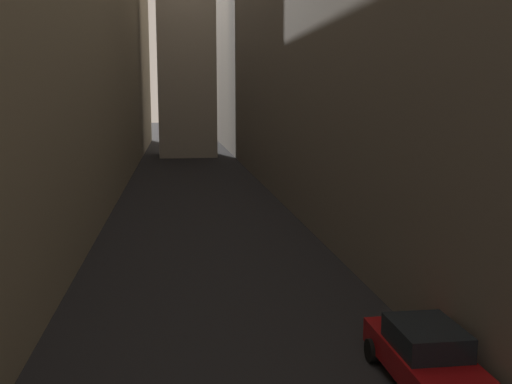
# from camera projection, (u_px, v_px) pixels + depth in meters

# --- Properties ---
(ground_plane) EXTENTS (264.00, 264.00, 0.00)m
(ground_plane) POSITION_uv_depth(u_px,v_px,m) (196.00, 190.00, 44.95)
(ground_plane) COLOR black
(building_block_left) EXTENTS (15.39, 108.00, 22.69)m
(building_block_left) POSITION_uv_depth(u_px,v_px,m) (14.00, 38.00, 43.37)
(building_block_left) COLOR gray
(building_block_left) RESTS_ON ground
(building_block_right) EXTENTS (14.76, 108.00, 24.95)m
(building_block_right) POSITION_uv_depth(u_px,v_px,m) (355.00, 28.00, 46.67)
(building_block_right) COLOR #60594F
(building_block_right) RESTS_ON ground
(parked_car_right_third) EXTENTS (1.90, 4.60, 1.55)m
(parked_car_right_third) POSITION_uv_depth(u_px,v_px,m) (427.00, 357.00, 14.05)
(parked_car_right_third) COLOR maroon
(parked_car_right_third) RESTS_ON ground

